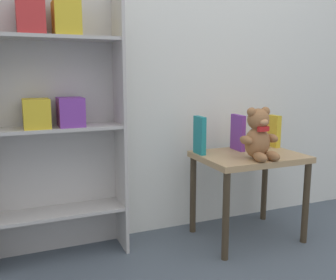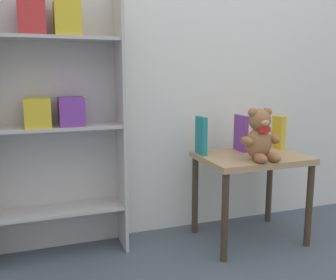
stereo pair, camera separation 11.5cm
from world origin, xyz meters
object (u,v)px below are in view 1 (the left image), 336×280
at_px(bookshelf_side, 53,110).
at_px(display_table, 249,167).
at_px(book_standing_teal, 200,135).
at_px(book_standing_purple, 238,133).
at_px(book_standing_yellow, 274,131).
at_px(teddy_bear, 259,135).

relative_size(bookshelf_side, display_table, 2.37).
bearing_deg(book_standing_teal, bookshelf_side, 173.86).
bearing_deg(bookshelf_side, book_standing_purple, -4.47).
distance_m(display_table, book_standing_purple, 0.24).
height_order(book_standing_teal, book_standing_purple, book_standing_teal).
relative_size(bookshelf_side, book_standing_yellow, 6.93).
relative_size(display_table, book_standing_teal, 2.69).
xyz_separation_m(book_standing_purple, book_standing_yellow, (0.28, -0.00, -0.01)).
bearing_deg(book_standing_purple, bookshelf_side, 177.97).
xyz_separation_m(bookshelf_side, book_standing_yellow, (1.41, -0.09, -0.19)).
distance_m(display_table, book_standing_yellow, 0.36).
relative_size(book_standing_teal, book_standing_yellow, 1.08).
distance_m(bookshelf_side, teddy_bear, 1.17).
xyz_separation_m(display_table, book_standing_purple, (-0.00, 0.13, 0.20)).
bearing_deg(display_table, book_standing_purple, 90.00).
bearing_deg(book_standing_teal, display_table, -23.00).
xyz_separation_m(display_table, book_standing_teal, (-0.28, 0.12, 0.20)).
bearing_deg(book_standing_yellow, bookshelf_side, 174.32).
height_order(book_standing_teal, book_standing_yellow, book_standing_teal).
bearing_deg(book_standing_purple, book_standing_teal, -175.31).
bearing_deg(book_standing_yellow, book_standing_teal, 178.81).
relative_size(display_table, book_standing_yellow, 2.92).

